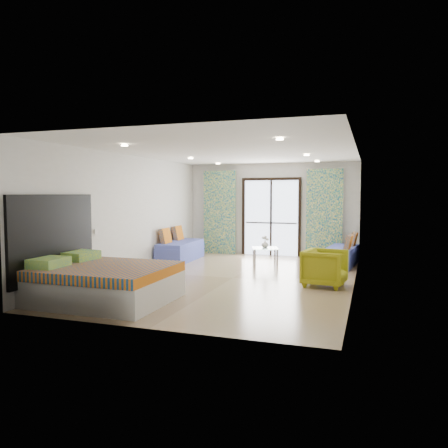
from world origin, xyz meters
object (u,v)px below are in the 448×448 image
(daybed_left, at_px, (180,250))
(armchair, at_px, (325,266))
(bed, at_px, (103,282))
(daybed_right, at_px, (342,255))
(coffee_table, at_px, (265,250))

(daybed_left, distance_m, armchair, 4.60)
(bed, height_order, daybed_left, daybed_left)
(bed, bearing_deg, daybed_left, 97.97)
(daybed_left, bearing_deg, daybed_right, 4.87)
(bed, distance_m, armchair, 4.20)
(daybed_left, bearing_deg, armchair, -30.03)
(daybed_left, bearing_deg, coffee_table, 0.21)
(daybed_left, xyz_separation_m, armchair, (4.07, -2.14, 0.12))
(bed, xyz_separation_m, armchair, (3.44, 2.41, 0.08))
(daybed_left, bearing_deg, bed, -84.33)
(bed, distance_m, daybed_right, 6.22)
(bed, distance_m, daybed_left, 4.59)
(daybed_left, xyz_separation_m, coffee_table, (2.35, 0.10, 0.09))
(coffee_table, distance_m, armchair, 2.83)
(daybed_right, height_order, coffee_table, daybed_right)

